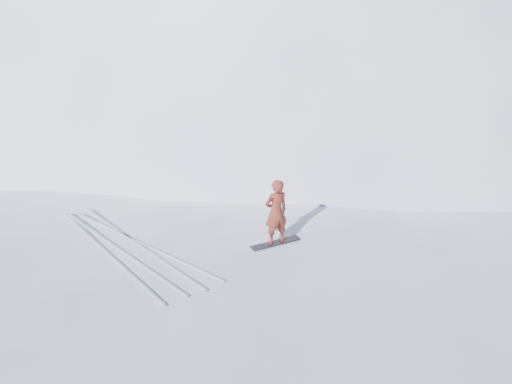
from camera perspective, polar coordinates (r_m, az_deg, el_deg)
near_ridge at (r=14.54m, az=-4.03°, el=-14.11°), size 36.00×28.00×4.80m
summit_peak at (r=43.33m, az=6.96°, el=10.99°), size 60.00×56.00×56.00m
peak_shoulder at (r=32.08m, az=-3.67°, el=6.95°), size 28.00×24.00×18.00m
wind_bumps at (r=13.42m, az=-8.43°, el=-18.00°), size 16.00×14.40×1.00m
snowboard at (r=13.17m, az=2.25°, el=-5.82°), size 1.41×0.35×0.02m
snowboarder at (r=12.77m, az=2.32°, el=-2.30°), size 0.67×0.46×1.76m
board_tracks at (r=13.44m, az=-14.73°, el=-5.95°), size 2.46×5.94×0.04m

